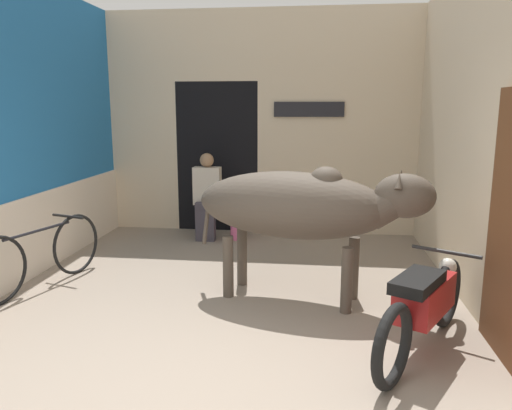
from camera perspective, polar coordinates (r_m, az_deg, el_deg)
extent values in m
plane|color=gray|center=(3.64, -8.50, -21.01)|extent=(30.00, 30.00, 0.00)
cube|color=#236BAD|center=(6.24, -25.38, 7.78)|extent=(0.18, 4.64, 3.36)
cube|color=silver|center=(6.35, -23.70, -3.09)|extent=(0.03, 4.64, 0.94)
cube|color=beige|center=(7.79, 0.55, 17.81)|extent=(4.71, 0.18, 1.05)
cube|color=beige|center=(8.19, -12.38, 5.47)|extent=(1.05, 0.18, 2.31)
cube|color=beige|center=(7.73, 9.13, 5.27)|extent=(2.39, 0.18, 2.31)
cube|color=black|center=(8.23, -3.86, 5.73)|extent=(1.27, 0.90, 2.31)
cube|color=black|center=(7.58, 6.06, 10.82)|extent=(1.04, 0.03, 0.22)
cube|color=beige|center=(5.52, 23.81, 7.60)|extent=(0.18, 4.64, 3.36)
ellipsoid|color=#4C4238|center=(4.97, 4.06, -0.01)|extent=(2.07, 1.13, 0.67)
ellipsoid|color=#4C4238|center=(4.84, 8.02, 2.92)|extent=(0.37, 0.35, 0.25)
cylinder|color=#4C4238|center=(4.80, 14.48, -0.10)|extent=(0.50, 0.41, 0.44)
ellipsoid|color=#4C4238|center=(4.77, 16.63, 1.01)|extent=(0.62, 0.47, 0.41)
cylinder|color=#4C4238|center=(5.34, -5.63, -1.48)|extent=(0.13, 0.07, 0.58)
cylinder|color=#4C4238|center=(5.20, 11.07, -7.08)|extent=(0.11, 0.11, 0.64)
cylinder|color=#4C4238|center=(4.83, 10.33, -8.47)|extent=(0.11, 0.11, 0.64)
cylinder|color=#4C4238|center=(5.50, -1.60, -5.85)|extent=(0.11, 0.11, 0.64)
cylinder|color=#4C4238|center=(5.16, -3.20, -7.03)|extent=(0.11, 0.11, 0.64)
cone|color=#473D33|center=(4.89, 16.28, 3.10)|extent=(0.10, 0.14, 0.17)
cone|color=#473D33|center=(4.60, 16.03, 2.64)|extent=(0.10, 0.14, 0.17)
torus|color=black|center=(3.70, 15.36, -15.31)|extent=(0.38, 0.57, 0.62)
torus|color=black|center=(4.80, 21.02, -9.37)|extent=(0.38, 0.57, 0.62)
cube|color=maroon|center=(4.18, 18.73, -9.94)|extent=(0.59, 0.74, 0.28)
cube|color=black|center=(3.95, 18.01, -8.35)|extent=(0.50, 0.61, 0.09)
cylinder|color=black|center=(4.55, 20.89, -5.02)|extent=(0.52, 0.32, 0.03)
sphere|color=silver|center=(4.67, 21.07, -6.58)|extent=(0.15, 0.15, 0.15)
torus|color=black|center=(6.21, -19.86, -4.23)|extent=(0.23, 0.69, 0.71)
cylinder|color=black|center=(5.78, -23.66, -2.71)|extent=(0.28, 0.85, 0.03)
cylinder|color=black|center=(6.06, -20.70, -1.23)|extent=(0.43, 0.15, 0.03)
cube|color=#3D3842|center=(7.32, -5.78, -2.31)|extent=(0.28, 0.14, 0.46)
cube|color=#3D3842|center=(7.34, -5.67, 0.00)|extent=(0.28, 0.32, 0.11)
cube|color=beige|center=(7.36, -5.59, 2.20)|extent=(0.40, 0.20, 0.55)
sphere|color=#937051|center=(7.32, -5.65, 5.12)|extent=(0.20, 0.20, 0.20)
cylinder|color=#DB6093|center=(7.37, -2.19, -2.30)|extent=(0.20, 0.20, 0.43)
cylinder|color=#DB6093|center=(7.32, -2.20, -0.54)|extent=(0.28, 0.28, 0.04)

